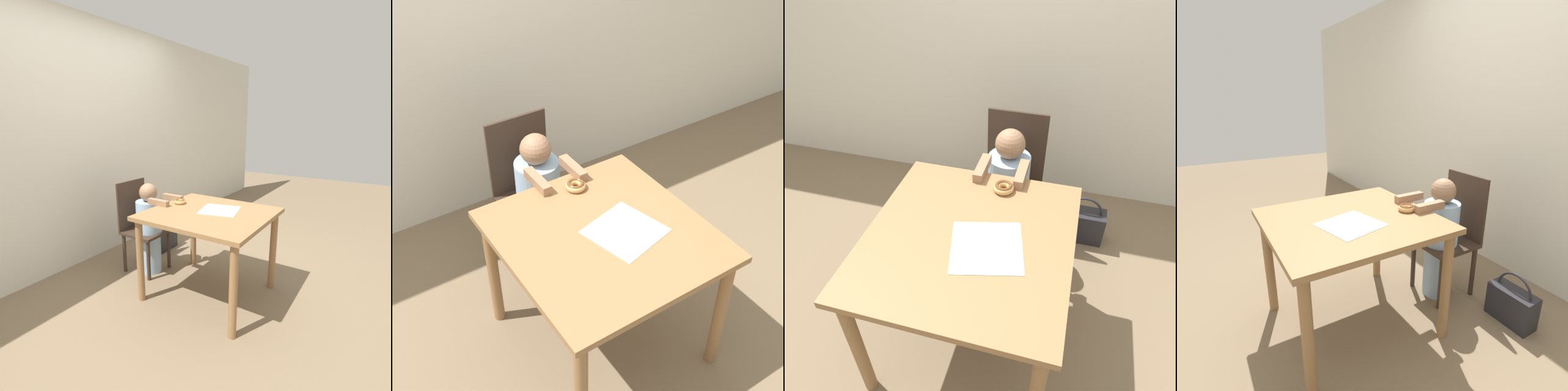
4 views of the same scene
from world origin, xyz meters
The scene contains 8 objects.
ground_plane centered at (0.00, 0.00, 0.00)m, with size 12.00×12.00×0.00m, color #7A664C.
wall_back centered at (0.00, 1.48, 1.25)m, with size 8.00×0.05×2.50m.
dining_table centered at (0.00, 0.00, 0.64)m, with size 0.92×0.97×0.75m.
chair centered at (0.04, 0.82, 0.46)m, with size 0.38×0.38×0.91m.
child_figure centered at (0.04, 0.70, 0.45)m, with size 0.26×0.45×0.91m.
donut centered at (0.08, 0.36, 0.77)m, with size 0.11×0.11×0.04m.
napkin centered at (0.09, -0.04, 0.75)m, with size 0.37×0.37×0.00m.
handbag centered at (0.53, 0.92, 0.13)m, with size 0.31×0.14×0.36m.
Camera 3 is at (0.37, -1.14, 1.96)m, focal length 35.00 mm.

